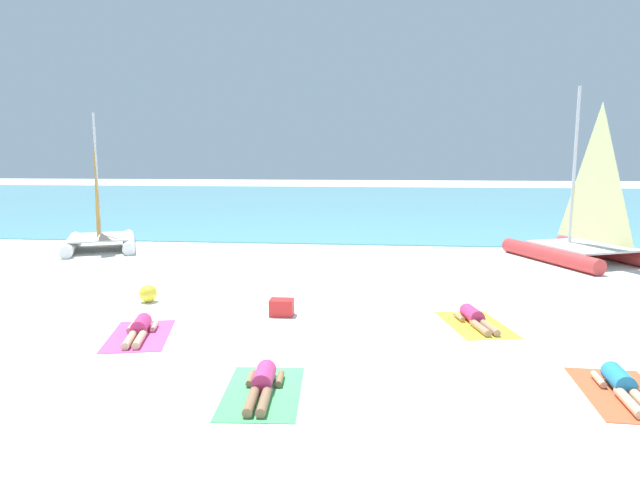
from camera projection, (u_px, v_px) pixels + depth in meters
The scene contains 14 objects.
ground_plane at pixel (334, 255), 19.31m from camera, with size 120.00×120.00×0.00m, color white.
ocean_water at pixel (357, 202), 41.09m from camera, with size 120.00×40.00×0.05m, color #5BB2C1.
sailboat_white at pixel (99, 229), 20.33m from camera, with size 3.79×4.46×4.96m.
sailboat_red at pixel (582, 236), 17.95m from camera, with size 4.20×5.03×5.62m.
towel_leftmost at pixel (140, 336), 10.60m from camera, with size 1.10×1.90×0.01m, color #D84C99.
sunbather_leftmost at pixel (140, 328), 10.65m from camera, with size 0.74×1.56×0.30m.
towel_center_left at pixel (262, 392), 8.06m from camera, with size 1.10×1.90×0.01m, color #4CB266.
sunbather_center_left at pixel (263, 382), 8.11m from camera, with size 0.57×1.57×0.30m.
towel_center_right at pixel (476, 324), 11.31m from camera, with size 1.10×1.90×0.01m, color yellow.
sunbather_center_right at pixel (474, 317), 11.35m from camera, with size 0.73×1.56×0.30m.
towel_rightmost at pixel (623, 394), 8.00m from camera, with size 1.10×1.90×0.01m, color #EA5933.
sunbather_rightmost at pixel (622, 384), 8.04m from camera, with size 0.56×1.56×0.30m.
beach_ball at pixel (148, 293), 13.03m from camera, with size 0.41×0.41×0.41m, color yellow.
cooler_box at pixel (282, 307), 11.92m from camera, with size 0.50×0.36×0.36m, color red.
Camera 1 is at (1.51, -8.96, 3.40)m, focal length 31.23 mm.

